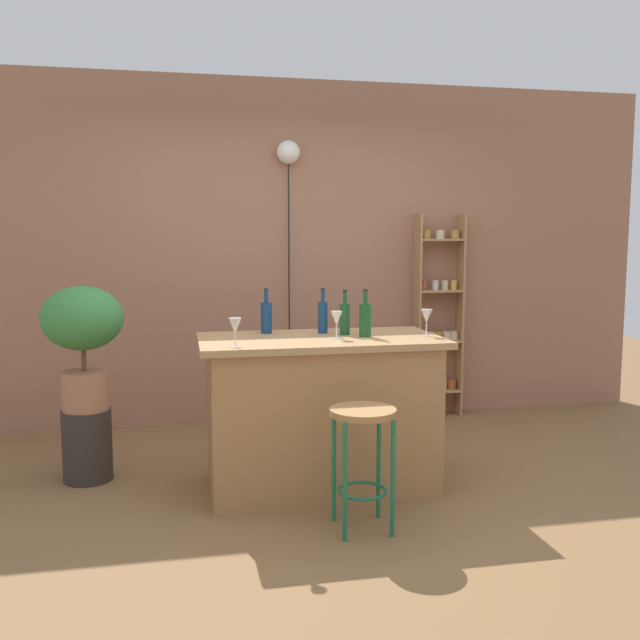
% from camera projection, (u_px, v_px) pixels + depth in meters
% --- Properties ---
extents(ground, '(12.00, 12.00, 0.00)m').
position_uv_depth(ground, '(331.00, 504.00, 4.01)').
color(ground, brown).
extents(back_wall, '(6.40, 0.10, 2.80)m').
position_uv_depth(back_wall, '(280.00, 253.00, 5.73)').
color(back_wall, '#9E6B51').
rests_on(back_wall, ground).
extents(kitchen_counter, '(1.46, 0.76, 0.93)m').
position_uv_depth(kitchen_counter, '(320.00, 412.00, 4.24)').
color(kitchen_counter, '#9E7042').
rests_on(kitchen_counter, ground).
extents(bar_stool, '(0.35, 0.35, 0.65)m').
position_uv_depth(bar_stool, '(363.00, 439.00, 3.62)').
color(bar_stool, '#196642').
rests_on(bar_stool, ground).
extents(spice_shelf, '(0.41, 0.16, 1.73)m').
position_uv_depth(spice_shelf, '(439.00, 318.00, 5.92)').
color(spice_shelf, '#A87F51').
rests_on(spice_shelf, ground).
extents(plant_stool, '(0.31, 0.31, 0.45)m').
position_uv_depth(plant_stool, '(87.00, 445.00, 4.39)').
color(plant_stool, '#2D2823').
rests_on(plant_stool, ground).
extents(potted_plant, '(0.50, 0.45, 0.78)m').
position_uv_depth(potted_plant, '(83.00, 331.00, 4.30)').
color(potted_plant, '#A86B4C').
rests_on(potted_plant, plant_stool).
extents(bottle_olive_oil, '(0.06, 0.06, 0.28)m').
position_uv_depth(bottle_olive_oil, '(345.00, 318.00, 4.29)').
color(bottle_olive_oil, '#194C23').
rests_on(bottle_olive_oil, kitchen_counter).
extents(bottle_sauce_amber, '(0.07, 0.07, 0.28)m').
position_uv_depth(bottle_sauce_amber, '(266.00, 316.00, 4.35)').
color(bottle_sauce_amber, navy).
rests_on(bottle_sauce_amber, kitchen_counter).
extents(bottle_soda_blue, '(0.07, 0.07, 0.29)m').
position_uv_depth(bottle_soda_blue, '(365.00, 319.00, 4.20)').
color(bottle_soda_blue, '#194C23').
rests_on(bottle_soda_blue, kitchen_counter).
extents(bottle_vinegar, '(0.06, 0.06, 0.29)m').
position_uv_depth(bottle_vinegar, '(323.00, 316.00, 4.35)').
color(bottle_vinegar, navy).
rests_on(bottle_vinegar, kitchen_counter).
extents(wine_glass_left, '(0.07, 0.07, 0.16)m').
position_uv_depth(wine_glass_left, '(427.00, 317.00, 4.23)').
color(wine_glass_left, silver).
rests_on(wine_glass_left, kitchen_counter).
extents(wine_glass_center, '(0.07, 0.07, 0.16)m').
position_uv_depth(wine_glass_center, '(235.00, 326.00, 3.78)').
color(wine_glass_center, silver).
rests_on(wine_glass_center, kitchen_counter).
extents(wine_glass_right, '(0.07, 0.07, 0.16)m').
position_uv_depth(wine_glass_right, '(337.00, 319.00, 4.12)').
color(wine_glass_right, silver).
rests_on(wine_glass_right, kitchen_counter).
extents(pendant_globe_light, '(0.19, 0.19, 2.30)m').
position_uv_depth(pendant_globe_light, '(288.00, 159.00, 5.55)').
color(pendant_globe_light, black).
rests_on(pendant_globe_light, ground).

